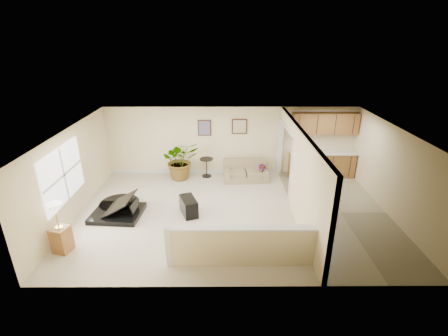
{
  "coord_description": "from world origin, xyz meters",
  "views": [
    {
      "loc": [
        -0.31,
        -8.27,
        4.84
      ],
      "look_at": [
        -0.26,
        0.4,
        1.26
      ],
      "focal_mm": 26.0,
      "sensor_mm": 36.0,
      "label": 1
    }
  ],
  "objects_px": {
    "piano_bench": "(189,206)",
    "palm_plant": "(181,160)",
    "accent_table": "(207,165)",
    "lamp_stand": "(60,231)",
    "piano": "(116,197)",
    "small_plant": "(262,174)",
    "loveseat": "(246,170)"
  },
  "relations": [
    {
      "from": "piano",
      "to": "small_plant",
      "type": "distance_m",
      "value": 5.01
    },
    {
      "from": "palm_plant",
      "to": "lamp_stand",
      "type": "bearing_deg",
      "value": -118.85
    },
    {
      "from": "small_plant",
      "to": "lamp_stand",
      "type": "xyz_separation_m",
      "value": [
        -5.24,
        -4.04,
        0.29
      ]
    },
    {
      "from": "piano",
      "to": "accent_table",
      "type": "distance_m",
      "value": 3.63
    },
    {
      "from": "palm_plant",
      "to": "lamp_stand",
      "type": "relative_size",
      "value": 1.22
    },
    {
      "from": "piano",
      "to": "small_plant",
      "type": "relative_size",
      "value": 2.89
    },
    {
      "from": "piano_bench",
      "to": "accent_table",
      "type": "relative_size",
      "value": 1.07
    },
    {
      "from": "piano_bench",
      "to": "loveseat",
      "type": "bearing_deg",
      "value": 53.81
    },
    {
      "from": "accent_table",
      "to": "lamp_stand",
      "type": "xyz_separation_m",
      "value": [
        -3.26,
        -4.42,
        0.1
      ]
    },
    {
      "from": "small_plant",
      "to": "lamp_stand",
      "type": "height_order",
      "value": "lamp_stand"
    },
    {
      "from": "accent_table",
      "to": "small_plant",
      "type": "relative_size",
      "value": 1.15
    },
    {
      "from": "accent_table",
      "to": "palm_plant",
      "type": "distance_m",
      "value": 0.96
    },
    {
      "from": "accent_table",
      "to": "lamp_stand",
      "type": "distance_m",
      "value": 5.49
    },
    {
      "from": "piano_bench",
      "to": "palm_plant",
      "type": "bearing_deg",
      "value": 101.39
    },
    {
      "from": "piano",
      "to": "small_plant",
      "type": "height_order",
      "value": "piano"
    },
    {
      "from": "piano_bench",
      "to": "loveseat",
      "type": "relative_size",
      "value": 0.47
    },
    {
      "from": "small_plant",
      "to": "accent_table",
      "type": "bearing_deg",
      "value": 169.18
    },
    {
      "from": "piano",
      "to": "small_plant",
      "type": "bearing_deg",
      "value": 31.44
    },
    {
      "from": "piano_bench",
      "to": "loveseat",
      "type": "height_order",
      "value": "loveseat"
    },
    {
      "from": "palm_plant",
      "to": "small_plant",
      "type": "height_order",
      "value": "palm_plant"
    },
    {
      "from": "small_plant",
      "to": "piano_bench",
      "type": "bearing_deg",
      "value": -135.69
    },
    {
      "from": "accent_table",
      "to": "palm_plant",
      "type": "bearing_deg",
      "value": -170.65
    },
    {
      "from": "palm_plant",
      "to": "lamp_stand",
      "type": "xyz_separation_m",
      "value": [
        -2.35,
        -4.27,
        -0.15
      ]
    },
    {
      "from": "piano",
      "to": "loveseat",
      "type": "relative_size",
      "value": 1.1
    },
    {
      "from": "lamp_stand",
      "to": "piano",
      "type": "bearing_deg",
      "value": 66.25
    },
    {
      "from": "lamp_stand",
      "to": "piano_bench",
      "type": "bearing_deg",
      "value": 31.02
    },
    {
      "from": "palm_plant",
      "to": "small_plant",
      "type": "distance_m",
      "value": 2.93
    },
    {
      "from": "piano",
      "to": "accent_table",
      "type": "xyz_separation_m",
      "value": [
        2.48,
        2.65,
        -0.1
      ]
    },
    {
      "from": "piano",
      "to": "loveseat",
      "type": "height_order",
      "value": "piano"
    },
    {
      "from": "piano",
      "to": "lamp_stand",
      "type": "xyz_separation_m",
      "value": [
        -0.78,
        -1.77,
        -0.0
      ]
    },
    {
      "from": "small_plant",
      "to": "loveseat",
      "type": "bearing_deg",
      "value": 164.79
    },
    {
      "from": "loveseat",
      "to": "piano_bench",
      "type": "bearing_deg",
      "value": -129.13
    }
  ]
}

